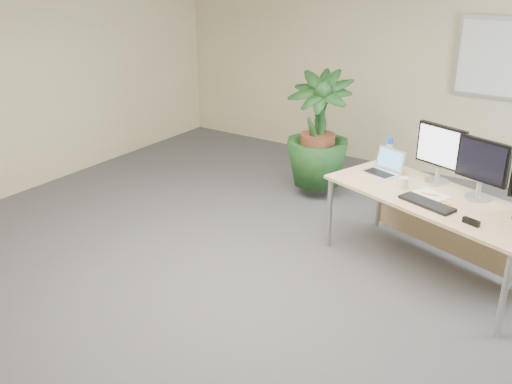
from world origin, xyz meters
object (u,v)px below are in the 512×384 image
Objects in this scene: floor_plant at (318,135)px; laptop at (384,167)px; monitor_left at (440,151)px; desk at (441,210)px; monitor_right at (482,165)px.

floor_plant reaches higher than laptop.
floor_plant is 1.77m from monitor_left.
desk is 1.97m from floor_plant.
monitor_right is at bearing -23.55° from floor_plant.
monitor_left is (-0.14, 0.23, 0.46)m from desk.
monitor_right is 1.33× the size of laptop.
desk is 1.39× the size of floor_plant.
monitor_right is 0.94m from laptop.
monitor_left reaches higher than monitor_right.
laptop is (-0.49, -0.04, -0.25)m from monitor_left.
floor_plant reaches higher than monitor_right.
laptop is at bearing -175.80° from monitor_left.
monitor_left is 0.44m from monitor_right.
monitor_left reaches higher than laptop.
monitor_left reaches higher than desk.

